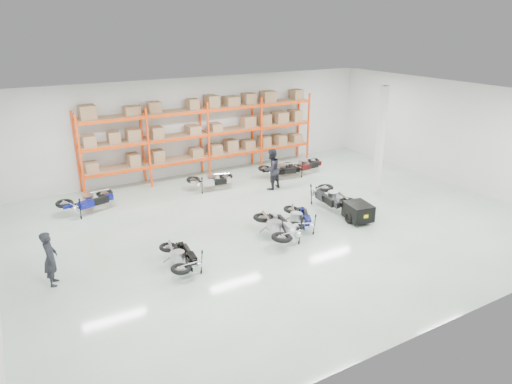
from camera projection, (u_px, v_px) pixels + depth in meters
room at (279, 163)px, 15.78m from camera, size 18.00×18.00×18.00m
pallet_rack at (204, 128)px, 21.02m from camera, size 11.28×0.98×3.62m
structural_column at (380, 142)px, 18.61m from camera, size 0.25×0.25×4.50m
moto_blue_centre at (299, 215)px, 15.91m from camera, size 1.58×1.92×1.11m
moto_silver_left at (278, 223)px, 15.08m from camera, size 1.27×2.09×1.27m
moto_black_far_left at (181, 253)px, 13.29m from camera, size 1.01×1.77×1.10m
moto_touring_right at (331, 193)px, 17.72m from camera, size 1.25×2.10×1.28m
trailer at (358, 212)px, 16.49m from camera, size 0.94×1.72×0.70m
moto_back_a at (87, 197)px, 17.35m from camera, size 2.08×1.37×1.24m
moto_back_b at (211, 178)px, 19.69m from camera, size 1.89×1.20×1.14m
moto_back_c at (281, 167)px, 21.14m from camera, size 1.95×1.33×1.15m
moto_back_d at (304, 162)px, 21.79m from camera, size 1.85×0.99×1.17m
person_left at (50, 258)px, 12.44m from camera, size 0.50×0.65×1.59m
person_back at (271, 169)px, 19.64m from camera, size 1.03×0.90×1.79m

